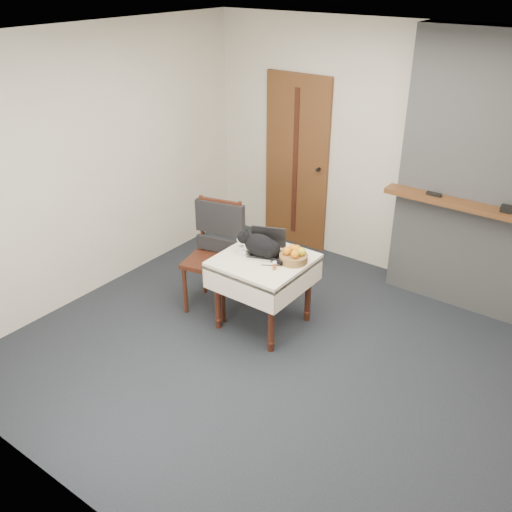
# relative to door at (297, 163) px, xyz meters

# --- Properties ---
(ground) EXTENTS (4.50, 4.50, 0.00)m
(ground) POSITION_rel_door_xyz_m (1.20, -1.97, -1.00)
(ground) COLOR black
(ground) RESTS_ON ground
(room_shell) EXTENTS (4.52, 4.01, 2.61)m
(room_shell) POSITION_rel_door_xyz_m (1.20, -1.51, 0.76)
(room_shell) COLOR beige
(room_shell) RESTS_ON ground
(door) EXTENTS (0.82, 0.10, 2.00)m
(door) POSITION_rel_door_xyz_m (0.00, 0.00, 0.00)
(door) COLOR brown
(door) RESTS_ON ground
(chimney) EXTENTS (1.62, 0.48, 2.60)m
(chimney) POSITION_rel_door_xyz_m (2.10, -0.13, 0.30)
(chimney) COLOR gray
(chimney) RESTS_ON ground
(side_table) EXTENTS (0.78, 0.78, 0.70)m
(side_table) POSITION_rel_door_xyz_m (0.74, -1.66, -0.41)
(side_table) COLOR #3B1E10
(side_table) RESTS_ON ground
(laptop) EXTENTS (0.40, 0.37, 0.24)m
(laptop) POSITION_rel_door_xyz_m (0.70, -1.56, -0.24)
(laptop) COLOR #B7B7BC
(laptop) RESTS_ON side_table
(cat) EXTENTS (0.50, 0.26, 0.24)m
(cat) POSITION_rel_door_xyz_m (0.69, -1.64, -0.20)
(cat) COLOR black
(cat) RESTS_ON side_table
(cream_jar) EXTENTS (0.06, 0.06, 0.06)m
(cream_jar) POSITION_rel_door_xyz_m (0.51, -1.69, -0.27)
(cream_jar) COLOR silver
(cream_jar) RESTS_ON side_table
(pill_bottle) EXTENTS (0.04, 0.04, 0.08)m
(pill_bottle) POSITION_rel_door_xyz_m (0.93, -1.77, -0.26)
(pill_bottle) COLOR #9E4E13
(pill_bottle) RESTS_ON side_table
(fruit_basket) EXTENTS (0.25, 0.25, 0.14)m
(fruit_basket) POSITION_rel_door_xyz_m (0.99, -1.56, -0.24)
(fruit_basket) COLOR olive
(fruit_basket) RESTS_ON side_table
(desk_clutter) EXTENTS (0.14, 0.05, 0.01)m
(desk_clutter) POSITION_rel_door_xyz_m (0.89, -1.67, -0.30)
(desk_clutter) COLOR black
(desk_clutter) RESTS_ON side_table
(chair) EXTENTS (0.58, 0.57, 1.07)m
(chair) POSITION_rel_door_xyz_m (0.14, -1.60, -0.32)
(chair) COLOR #3B1E10
(chair) RESTS_ON ground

